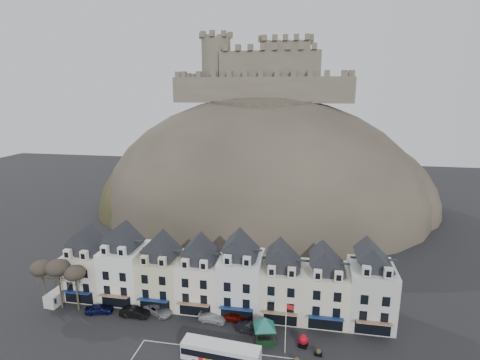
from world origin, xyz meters
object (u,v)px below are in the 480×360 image
car_maroon (237,317)px  car_navy (99,309)px  car_white (212,318)px  red_buoy (303,341)px  bus (221,353)px  car_silver (158,309)px  white_van (58,296)px  flagpole (286,325)px  bus_shelter (265,323)px  car_charcoal (251,328)px  car_black (135,312)px

car_maroon → car_navy: bearing=105.2°
car_white → red_buoy: bearing=-98.5°
bus → car_silver: bus is taller
bus → car_white: (-3.50, 8.89, -1.02)m
white_van → car_silver: white_van is taller
car_white → car_maroon: bearing=-73.2°
bus → flagpole: size_ratio=1.37×
white_van → bus_shelter: bearing=-1.3°
white_van → car_silver: size_ratio=0.97×
white_van → car_white: (27.33, -0.79, -0.45)m
car_navy → car_charcoal: (25.07, -0.66, -0.00)m
car_black → flagpole: bearing=-100.5°
car_navy → car_maroon: car_navy is taller
car_white → white_van: bearing=93.3°
car_navy → car_silver: bearing=-96.2°
flagpole → car_charcoal: (-5.40, 3.53, -3.71)m
flagpole → car_silver: bearing=164.5°
bus_shelter → car_charcoal: 3.56m
bus → car_silver: bearing=148.2°
car_navy → car_white: size_ratio=1.01×
car_navy → car_charcoal: 25.08m
red_buoy → white_van: size_ratio=0.37×
red_buoy → car_charcoal: size_ratio=0.40×
flagpole → car_black: 24.98m
car_white → car_charcoal: bearing=-100.0°
car_navy → car_black: 6.14m
bus_shelter → flagpole: flagpole is taller
red_buoy → car_white: bearing=166.5°
car_white → car_charcoal: 6.63m
bus → car_black: (-16.03, 7.94, -0.87)m
car_black → bus: bearing=-116.9°
car_silver → car_charcoal: 15.77m
car_white → car_maroon: car_maroon is taller
flagpole → white_van: (-39.14, 6.03, -3.37)m
red_buoy → flagpole: bearing=-142.0°
red_buoy → white_van: bearing=174.3°
car_maroon → car_charcoal: car_charcoal is taller
car_charcoal → car_maroon: bearing=58.3°
red_buoy → car_silver: red_buoy is taller
bus → car_charcoal: (2.90, 7.18, -0.90)m
bus → bus_shelter: bearing=52.5°
bus_shelter → white_van: bearing=159.6°
car_black → red_buoy: bearing=-95.7°
car_navy → car_white: car_navy is taller
red_buoy → car_maroon: 11.21m
red_buoy → car_charcoal: bearing=167.8°
bus_shelter → car_maroon: bearing=126.2°
red_buoy → car_navy: (-32.84, 2.34, -0.18)m
car_white → car_maroon: size_ratio=1.05×
white_van → car_white: white_van is taller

